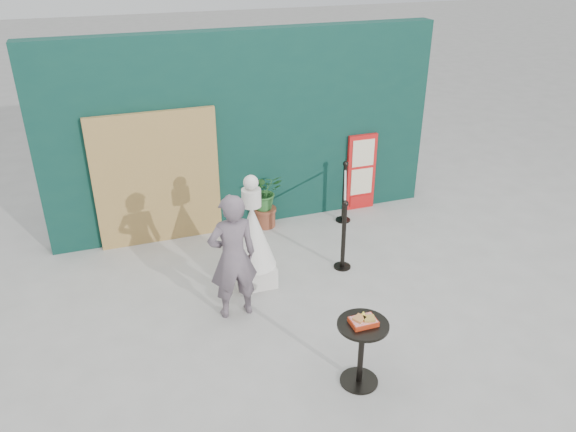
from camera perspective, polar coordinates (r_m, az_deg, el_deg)
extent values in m
plane|color=#ADAAA5|center=(6.68, 3.49, -12.13)|extent=(60.00, 60.00, 0.00)
cube|color=#0A312A|center=(8.61, -4.35, 8.54)|extent=(6.00, 0.30, 3.00)
cube|color=tan|center=(8.36, -13.14, 3.66)|extent=(1.80, 0.08, 2.00)
imported|color=#685963|center=(6.62, -5.63, -4.16)|extent=(0.60, 0.41, 1.60)
cube|color=red|center=(9.38, 7.43, 4.43)|extent=(0.50, 0.06, 1.30)
cube|color=beige|center=(9.23, 7.65, 6.36)|extent=(0.38, 0.02, 0.45)
cube|color=beige|center=(9.41, 7.47, 3.51)|extent=(0.38, 0.02, 0.45)
cube|color=red|center=(9.56, 7.35, 1.58)|extent=(0.38, 0.02, 0.18)
cube|color=silver|center=(7.53, -3.50, -5.77)|extent=(0.52, 0.52, 0.28)
cone|color=silver|center=(7.24, -3.62, -2.00)|extent=(0.60, 0.60, 0.85)
cylinder|color=silver|center=(7.00, -3.75, 1.86)|extent=(0.25, 0.25, 0.23)
sphere|color=white|center=(6.91, -3.80, 3.42)|extent=(0.19, 0.19, 0.19)
cylinder|color=black|center=(6.16, 7.21, -16.26)|extent=(0.40, 0.40, 0.02)
cylinder|color=black|center=(5.93, 7.41, -13.79)|extent=(0.06, 0.06, 0.72)
cylinder|color=black|center=(5.69, 7.63, -10.92)|extent=(0.52, 0.52, 0.03)
cube|color=#B32F13|center=(5.67, 7.66, -10.60)|extent=(0.26, 0.19, 0.05)
cube|color=red|center=(5.65, 7.68, -10.38)|extent=(0.24, 0.17, 0.00)
cube|color=#D99C4F|center=(5.63, 7.27, -10.29)|extent=(0.15, 0.14, 0.02)
cube|color=gold|center=(5.65, 8.24, -10.26)|extent=(0.13, 0.13, 0.02)
cone|color=yellow|center=(5.67, 7.65, -9.79)|extent=(0.06, 0.06, 0.06)
cylinder|color=brown|center=(8.93, -2.33, -0.23)|extent=(0.32, 0.32, 0.27)
cylinder|color=brown|center=(8.86, -2.35, 0.67)|extent=(0.36, 0.36, 0.04)
imported|color=#2B632A|center=(8.72, -2.39, 2.53)|extent=(0.53, 0.46, 0.59)
cylinder|color=black|center=(7.94, 5.52, -5.13)|extent=(0.24, 0.24, 0.02)
cylinder|color=black|center=(7.70, 5.67, -2.16)|extent=(0.06, 0.06, 0.96)
sphere|color=black|center=(7.46, 5.84, 1.26)|extent=(0.09, 0.09, 0.09)
cylinder|color=black|center=(9.18, 5.60, -0.40)|extent=(0.24, 0.24, 0.02)
cylinder|color=black|center=(8.98, 5.73, 2.27)|extent=(0.06, 0.06, 0.96)
sphere|color=black|center=(8.78, 5.88, 5.30)|extent=(0.09, 0.09, 0.09)
cylinder|color=silver|center=(8.16, 5.83, 2.74)|extent=(0.63, 1.31, 0.03)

